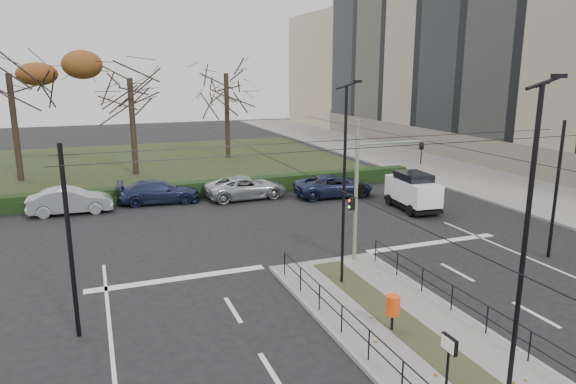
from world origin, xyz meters
name	(u,v)px	position (x,y,z in m)	size (l,w,h in m)	color
ground	(383,312)	(0.00, 0.00, 0.00)	(140.00, 140.00, 0.00)	black
median_island	(428,346)	(0.00, -2.50, 0.07)	(4.40, 15.00, 0.14)	slate
sidewalk_east	(430,166)	(18.00, 22.00, 0.07)	(8.00, 90.00, 0.14)	slate
park	(128,165)	(-6.00, 32.00, 0.05)	(38.00, 26.00, 0.10)	black
hedge	(143,194)	(-6.00, 18.60, 0.50)	(38.00, 1.00, 1.00)	black
apartment_block	(516,44)	(27.97, 23.97, 10.39)	(13.09, 52.10, 21.64)	tan
median_railing	(432,320)	(0.00, -2.60, 0.98)	(4.14, 13.24, 0.92)	black
catenary	(363,203)	(0.00, 1.62, 3.42)	(20.00, 34.00, 6.00)	black
traffic_light	(363,188)	(1.62, 4.50, 3.25)	(3.63, 2.08, 5.34)	gray
litter_bin	(393,306)	(-0.53, -1.38, 0.95)	(0.44, 0.44, 1.13)	black
info_panel	(449,353)	(-1.48, -5.18, 1.65)	(0.11, 0.50, 1.93)	black
streetlamp_median_near	(524,252)	(-0.07, -5.69, 4.09)	(0.65, 0.13, 7.78)	black
streetlamp_median_far	(345,184)	(-0.27, 2.52, 3.97)	(0.63, 0.13, 7.52)	black
streetlamp_sidewalk	(535,145)	(15.10, 8.51, 3.81)	(0.60, 0.12, 7.22)	black
parked_car_second	(71,201)	(-10.15, 17.22, 0.76)	(1.60, 4.59, 1.51)	#A4A7AC
parked_car_third	(159,192)	(-5.10, 17.89, 0.71)	(2.00, 4.92, 1.43)	#1D2645
parked_car_fourth	(246,187)	(0.26, 17.09, 0.72)	(2.39, 5.19, 1.44)	#A4A7AC
white_van	(413,190)	(8.62, 10.94, 1.16)	(2.15, 4.14, 2.20)	white
rust_tree	(8,73)	(-13.84, 27.99, 7.82)	(9.65, 9.65, 10.17)	black
bare_tree_center	(226,80)	(3.12, 32.70, 7.22)	(5.82, 5.82, 10.22)	black
bare_tree_near	(130,85)	(-5.68, 27.46, 6.92)	(5.62, 5.62, 9.80)	black
parked_car_fifth	(333,186)	(5.71, 15.55, 0.71)	(2.36, 5.12, 1.42)	#1D2645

